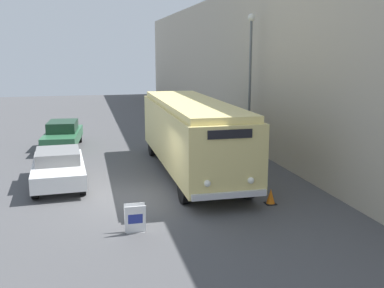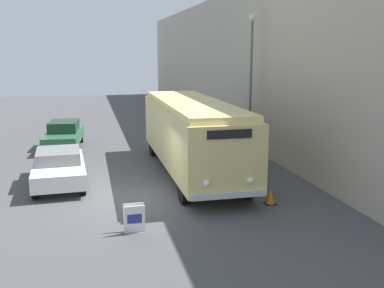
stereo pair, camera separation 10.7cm
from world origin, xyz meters
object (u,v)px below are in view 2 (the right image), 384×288
at_px(sign_board, 134,219).
at_px(streetlamp, 251,66).
at_px(parked_car_near, 59,167).
at_px(vintage_bus, 192,132).
at_px(parked_car_mid, 64,134).
at_px(traffic_cone, 270,197).

distance_m(sign_board, streetlamp, 11.73).
xyz_separation_m(streetlamp, parked_car_near, (-9.08, -3.28, -3.72)).
relative_size(vintage_bus, parked_car_mid, 2.24).
height_order(streetlamp, parked_car_mid, streetlamp).
bearing_deg(parked_car_near, traffic_cone, -32.26).
bearing_deg(traffic_cone, parked_car_mid, 123.26).
xyz_separation_m(sign_board, streetlamp, (6.71, 8.73, 4.03)).
height_order(sign_board, traffic_cone, sign_board).
bearing_deg(parked_car_mid, sign_board, -73.79).
bearing_deg(traffic_cone, parked_car_near, 150.53).
distance_m(streetlamp, parked_car_near, 10.35).
relative_size(parked_car_near, traffic_cone, 8.40).
bearing_deg(sign_board, streetlamp, 52.45).
relative_size(vintage_bus, parked_car_near, 2.29).
bearing_deg(traffic_cone, sign_board, -163.73).
bearing_deg(vintage_bus, streetlamp, 37.97).
distance_m(parked_car_near, traffic_cone, 8.25).
relative_size(parked_car_near, parked_car_mid, 0.98).
bearing_deg(streetlamp, vintage_bus, -142.03).
xyz_separation_m(parked_car_mid, traffic_cone, (7.29, -11.11, -0.49)).
xyz_separation_m(streetlamp, traffic_cone, (-1.92, -7.33, -4.18)).
bearing_deg(sign_board, parked_car_near, 113.53).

